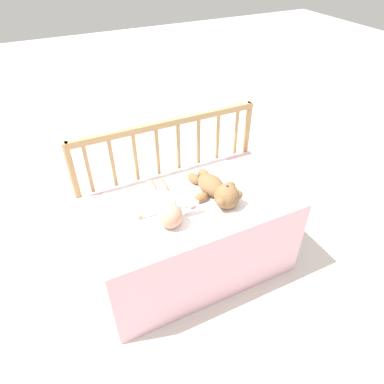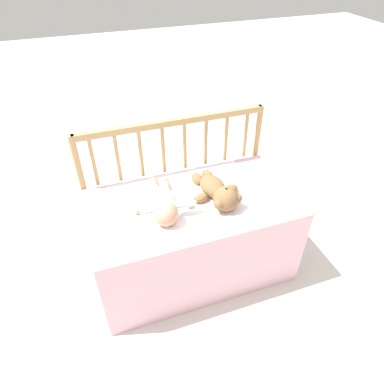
{
  "view_description": "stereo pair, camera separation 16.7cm",
  "coord_description": "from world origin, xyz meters",
  "views": [
    {
      "loc": [
        -0.62,
        -1.27,
        1.73
      ],
      "look_at": [
        0.0,
        0.01,
        0.6
      ],
      "focal_mm": 32.0,
      "sensor_mm": 36.0,
      "label": 1
    },
    {
      "loc": [
        -0.47,
        -1.33,
        1.73
      ],
      "look_at": [
        0.0,
        0.01,
        0.6
      ],
      "focal_mm": 32.0,
      "sensor_mm": 36.0,
      "label": 2
    }
  ],
  "objects": [
    {
      "name": "blanket",
      "position": [
        -0.02,
        0.03,
        0.54
      ],
      "size": [
        0.8,
        0.52,
        0.01
      ],
      "color": "white",
      "rests_on": "crib_mattress"
    },
    {
      "name": "crib_mattress",
      "position": [
        0.0,
        0.0,
        0.27
      ],
      "size": [
        1.13,
        0.61,
        0.54
      ],
      "color": "#EDB7C6",
      "rests_on": "ground_plane"
    },
    {
      "name": "teddy_bear",
      "position": [
        0.13,
        -0.02,
        0.59
      ],
      "size": [
        0.27,
        0.39,
        0.14
      ],
      "color": "olive",
      "rests_on": "crib_mattress"
    },
    {
      "name": "baby",
      "position": [
        -0.16,
        -0.01,
        0.58
      ],
      "size": [
        0.32,
        0.42,
        0.13
      ],
      "color": "white",
      "rests_on": "crib_mattress"
    },
    {
      "name": "ground_plane",
      "position": [
        0.0,
        0.0,
        0.0
      ],
      "size": [
        12.0,
        12.0,
        0.0
      ],
      "primitive_type": "plane",
      "color": "silver"
    },
    {
      "name": "crib_rail",
      "position": [
        0.0,
        0.33,
        0.61
      ],
      "size": [
        1.13,
        0.04,
        0.87
      ],
      "color": "tan",
      "rests_on": "ground_plane"
    }
  ]
}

